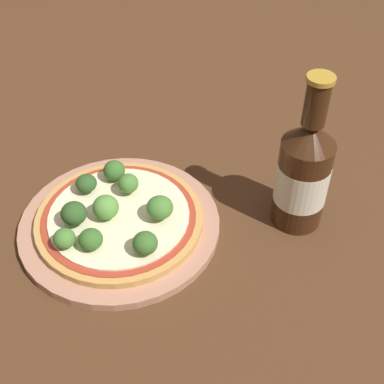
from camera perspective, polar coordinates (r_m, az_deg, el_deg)
ground_plane at (r=0.76m, az=-6.59°, el=-2.69°), size 3.00×3.00×0.00m
plate at (r=0.74m, az=-7.57°, el=-3.55°), size 0.27×0.27×0.01m
pizza at (r=0.73m, az=-7.61°, el=-2.85°), size 0.23×0.23×0.01m
broccoli_floret_0 at (r=0.68m, az=-10.75°, el=-4.99°), size 0.03×0.03×0.03m
broccoli_floret_1 at (r=0.69m, az=-13.46°, el=-4.85°), size 0.03×0.03×0.03m
broccoli_floret_2 at (r=0.70m, az=-3.59°, el=-1.82°), size 0.04×0.04×0.03m
broccoli_floret_3 at (r=0.77m, az=-8.29°, el=2.27°), size 0.03×0.03×0.03m
broccoli_floret_4 at (r=0.75m, az=-6.81°, el=0.91°), size 0.03×0.03×0.03m
broccoli_floret_5 at (r=0.71m, az=-9.18°, el=-1.62°), size 0.03×0.03×0.03m
broccoli_floret_6 at (r=0.76m, az=-11.22°, el=0.91°), size 0.03×0.03×0.03m
broccoli_floret_7 at (r=0.67m, az=-5.02°, el=-5.45°), size 0.03×0.03×0.03m
broccoli_floret_8 at (r=0.71m, az=-12.49°, el=-2.25°), size 0.03×0.03×0.03m
beer_bottle at (r=0.71m, az=11.79°, el=2.01°), size 0.07×0.07×0.23m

